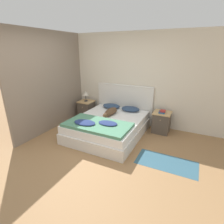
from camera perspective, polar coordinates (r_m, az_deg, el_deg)
The scene contains 14 objects.
ground_plane at distance 3.79m, azimuth -7.59°, elevation -13.78°, with size 16.00×16.00×0.00m, color #997047.
wall_back at distance 5.13m, azimuth 5.21°, elevation 10.57°, with size 9.00×0.06×2.55m.
wall_side_left at distance 5.11m, azimuth -17.56°, elevation 9.72°, with size 0.06×3.10×2.55m.
bed at distance 4.50m, azimuth -1.12°, elevation -4.71°, with size 1.65×1.99×0.45m.
headboard at distance 5.24m, azimuth 3.97°, elevation 3.07°, with size 1.73×0.06×1.13m.
nightstand_left at distance 5.65m, azimuth -8.32°, elevation 0.88°, with size 0.44×0.46×0.55m.
nightstand_right at distance 4.79m, azimuth 15.83°, elevation -3.19°, with size 0.44×0.46×0.55m.
pillow_left at distance 5.16m, azimuth -0.21°, elevation 1.97°, with size 0.52×0.36×0.12m.
pillow_right at distance 4.93m, azimuth 6.03°, elevation 1.02°, with size 0.52×0.36×0.12m.
quilt at distance 3.96m, azimuth -4.96°, elevation -4.05°, with size 1.49×0.81×0.11m.
dog at distance 4.62m, azimuth -0.52°, elevation 0.05°, with size 0.23×0.77×0.17m.
book_stack at distance 4.67m, azimuth 16.11°, elevation 0.14°, with size 0.17×0.23×0.06m.
table_lamp at distance 5.50m, azimuth -8.61°, elevation 5.95°, with size 0.21×0.21×0.31m.
rug at distance 3.70m, azimuth 17.33°, elevation -15.51°, with size 1.15×0.57×0.00m.
Camera 1 is at (1.82, -2.59, 2.08)m, focal length 28.00 mm.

